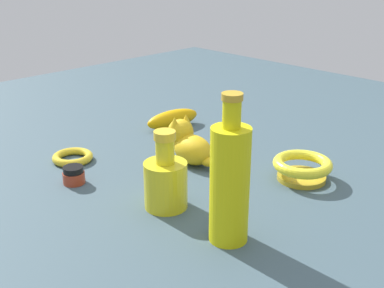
# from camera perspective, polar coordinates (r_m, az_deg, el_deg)

# --- Properties ---
(ground) EXTENTS (2.00, 2.00, 0.00)m
(ground) POSITION_cam_1_polar(r_m,az_deg,el_deg) (1.04, -0.00, -3.08)
(ground) COLOR #384C56
(bowl) EXTENTS (0.12, 0.12, 0.04)m
(bowl) POSITION_cam_1_polar(r_m,az_deg,el_deg) (1.02, 12.50, -2.61)
(bowl) COLOR #B39723
(bowl) RESTS_ON ground
(cat_figurine) EXTENTS (0.14, 0.08, 0.10)m
(cat_figurine) POSITION_cam_1_polar(r_m,az_deg,el_deg) (1.07, -0.36, 0.08)
(cat_figurine) COLOR gold
(cat_figurine) RESTS_ON ground
(bottle_tall) EXTENTS (0.06, 0.06, 0.24)m
(bottle_tall) POSITION_cam_1_polar(r_m,az_deg,el_deg) (0.77, 4.33, -4.34)
(bottle_tall) COLOR #CDC40D
(bottle_tall) RESTS_ON ground
(nail_polish_jar) EXTENTS (0.04, 0.04, 0.03)m
(nail_polish_jar) POSITION_cam_1_polar(r_m,az_deg,el_deg) (1.01, -13.38, -3.48)
(nail_polish_jar) COLOR #9B351F
(nail_polish_jar) RESTS_ON ground
(bangle) EXTENTS (0.09, 0.09, 0.02)m
(bangle) POSITION_cam_1_polar(r_m,az_deg,el_deg) (1.12, -13.49, -1.47)
(bangle) COLOR gold
(bangle) RESTS_ON ground
(bottle_short) EXTENTS (0.08, 0.08, 0.14)m
(bottle_short) POSITION_cam_1_polar(r_m,az_deg,el_deg) (0.88, -3.04, -4.19)
(bottle_short) COLOR gold
(bottle_short) RESTS_ON ground
(banana) EXTENTS (0.06, 0.16, 0.05)m
(banana) POSITION_cam_1_polar(r_m,az_deg,el_deg) (1.29, -2.21, 2.89)
(banana) COLOR #D49806
(banana) RESTS_ON ground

